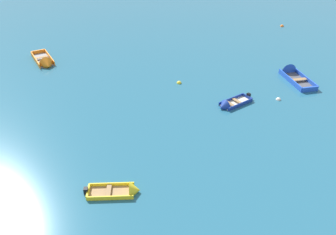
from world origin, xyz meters
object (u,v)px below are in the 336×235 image
Objects in this scene: rowboat_blue_back_row_left at (290,73)px; mooring_buoy_between_boats_right at (179,83)px; rowboat_deep_blue_near_left at (228,105)px; rowboat_orange_midfield_left at (45,63)px; mooring_buoy_midfield at (282,26)px; rowboat_yellow_far_back at (125,191)px; mooring_buoy_far_field at (278,100)px.

rowboat_blue_back_row_left reaches higher than mooring_buoy_between_boats_right.
rowboat_orange_midfield_left is (-15.00, 10.78, 0.06)m from rowboat_deep_blue_near_left.
rowboat_deep_blue_near_left is at bearing -35.71° from rowboat_orange_midfield_left.
rowboat_orange_midfield_left is (-22.35, 6.39, 0.00)m from rowboat_blue_back_row_left.
rowboat_deep_blue_near_left is at bearing -125.97° from mooring_buoy_midfield.
mooring_buoy_midfield is (21.57, 25.85, -0.13)m from rowboat_yellow_far_back.
mooring_buoy_between_boats_right is at bearing -140.24° from mooring_buoy_midfield.
mooring_buoy_midfield is 1.15× the size of mooring_buoy_far_field.
mooring_buoy_far_field is (-3.05, -4.08, -0.20)m from rowboat_blue_back_row_left.
rowboat_yellow_far_back is 8.10× the size of mooring_buoy_far_field.
mooring_buoy_between_boats_right is at bearing 65.96° from rowboat_yellow_far_back.
rowboat_yellow_far_back is 13.77m from mooring_buoy_between_boats_right.
mooring_buoy_between_boats_right reaches higher than mooring_buoy_far_field.
mooring_buoy_between_boats_right is at bearing -27.27° from rowboat_orange_midfield_left.
rowboat_blue_back_row_left is 1.01× the size of rowboat_orange_midfield_left.
mooring_buoy_between_boats_right is at bearing 123.05° from rowboat_deep_blue_near_left.
rowboat_blue_back_row_left reaches higher than rowboat_deep_blue_near_left.
mooring_buoy_midfield is at bearing 39.76° from mooring_buoy_between_boats_right.
rowboat_blue_back_row_left is 11.86× the size of mooring_buoy_far_field.
rowboat_yellow_far_back is at bearing -129.84° from mooring_buoy_midfield.
mooring_buoy_far_field is (-8.66, -17.55, 0.00)m from mooring_buoy_midfield.
mooring_buoy_midfield is (5.62, 13.47, -0.20)m from rowboat_blue_back_row_left.
rowboat_blue_back_row_left is 10.28× the size of mooring_buoy_midfield.
rowboat_blue_back_row_left is at bearing -1.09° from mooring_buoy_between_boats_right.
mooring_buoy_far_field is at bearing 32.76° from rowboat_yellow_far_back.
rowboat_orange_midfield_left is (-6.40, 18.77, 0.07)m from rowboat_yellow_far_back.
rowboat_yellow_far_back reaches higher than mooring_buoy_between_boats_right.
rowboat_yellow_far_back is 7.48× the size of mooring_buoy_between_boats_right.
rowboat_deep_blue_near_left is 4.32m from mooring_buoy_far_field.
rowboat_blue_back_row_left reaches higher than rowboat_orange_midfield_left.
rowboat_deep_blue_near_left is 8.25× the size of mooring_buoy_far_field.
rowboat_deep_blue_near_left is at bearing 42.88° from rowboat_yellow_far_back.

